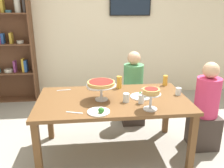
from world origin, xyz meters
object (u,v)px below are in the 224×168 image
(water_glass_clear_far, at_px, (141,99))
(diner_far_right, at_px, (133,93))
(salad_plate_near_diner, at_px, (142,96))
(beer_glass_amber_short, at_px, (165,80))
(diner_head_east, at_px, (205,112))
(water_glass_clear_near, at_px, (126,98))
(deep_dish_pizza_stand, at_px, (101,84))
(television, at_px, (130,4))
(salad_plate_spare, at_px, (99,111))
(water_glass_clear_spare, at_px, (178,91))
(personal_pizza_stand, at_px, (151,94))
(dining_table, at_px, (113,105))
(beer_glass_amber_tall, at_px, (119,82))
(salad_plate_far_diner, at_px, (97,87))
(cutlery_knife_near, at_px, (75,113))
(bookshelf, at_px, (3,43))
(cutlery_fork_near, at_px, (147,88))
(cutlery_fork_far, at_px, (64,90))

(water_glass_clear_far, bearing_deg, diner_far_right, 83.88)
(salad_plate_near_diner, bearing_deg, beer_glass_amber_short, 43.94)
(diner_head_east, height_order, salad_plate_near_diner, diner_head_east)
(water_glass_clear_near, bearing_deg, deep_dish_pizza_stand, 161.57)
(television, relative_size, salad_plate_near_diner, 3.07)
(diner_head_east, bearing_deg, salad_plate_spare, 16.02)
(deep_dish_pizza_stand, height_order, water_glass_clear_near, deep_dish_pizza_stand)
(salad_plate_near_diner, relative_size, water_glass_clear_spare, 2.85)
(personal_pizza_stand, relative_size, beer_glass_amber_short, 1.72)
(water_glass_clear_near, bearing_deg, dining_table, 140.56)
(television, height_order, beer_glass_amber_short, television)
(personal_pizza_stand, bearing_deg, beer_glass_amber_tall, 108.17)
(beer_glass_amber_short, xyz_separation_m, water_glass_clear_near, (-0.64, -0.53, -0.02))
(salad_plate_far_diner, distance_m, cutlery_knife_near, 0.79)
(dining_table, bearing_deg, salad_plate_far_diner, 113.46)
(bookshelf, relative_size, cutlery_knife_near, 12.29)
(salad_plate_spare, xyz_separation_m, water_glass_clear_near, (0.32, 0.26, 0.04))
(salad_plate_near_diner, relative_size, salad_plate_far_diner, 1.06)
(dining_table, xyz_separation_m, cutlery_knife_near, (-0.44, -0.35, 0.08))
(deep_dish_pizza_stand, distance_m, cutlery_fork_near, 0.76)
(diner_head_east, relative_size, water_glass_clear_far, 11.05)
(salad_plate_far_diner, bearing_deg, cutlery_fork_far, -174.42)
(salad_plate_near_diner, distance_m, salad_plate_spare, 0.66)
(diner_head_east, distance_m, cutlery_fork_far, 1.85)
(bookshelf, bearing_deg, water_glass_clear_spare, -36.65)
(deep_dish_pizza_stand, xyz_separation_m, water_glass_clear_far, (0.44, -0.15, -0.14))
(salad_plate_far_diner, bearing_deg, personal_pizza_stand, -54.41)
(bookshelf, height_order, salad_plate_near_diner, bookshelf)
(diner_head_east, distance_m, water_glass_clear_far, 0.97)
(television, height_order, water_glass_clear_near, television)
(bookshelf, distance_m, water_glass_clear_far, 3.08)
(dining_table, height_order, diner_far_right, diner_far_right)
(water_glass_clear_spare, bearing_deg, television, 96.92)
(salad_plate_spare, bearing_deg, salad_plate_near_diner, 35.66)
(water_glass_clear_far, bearing_deg, cutlery_knife_near, -166.67)
(water_glass_clear_far, bearing_deg, bookshelf, 134.40)
(salad_plate_spare, xyz_separation_m, water_glass_clear_far, (0.48, 0.20, 0.04))
(salad_plate_near_diner, distance_m, beer_glass_amber_tall, 0.43)
(beer_glass_amber_tall, bearing_deg, television, 75.74)
(diner_head_east, relative_size, personal_pizza_stand, 4.87)
(salad_plate_far_diner, height_order, salad_plate_spare, salad_plate_spare)
(dining_table, distance_m, water_glass_clear_near, 0.22)
(bookshelf, distance_m, salad_plate_far_diner, 2.36)
(diner_head_east, xyz_separation_m, water_glass_clear_near, (-1.06, -0.14, 0.30))
(television, distance_m, diner_head_east, 2.56)
(cutlery_fork_near, bearing_deg, bookshelf, -56.39)
(water_glass_clear_near, height_order, water_glass_clear_far, water_glass_clear_far)
(television, bearing_deg, cutlery_fork_far, -123.83)
(deep_dish_pizza_stand, bearing_deg, water_glass_clear_near, -18.43)
(salad_plate_near_diner, relative_size, beer_glass_amber_short, 1.88)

